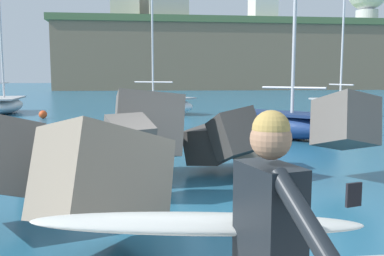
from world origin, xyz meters
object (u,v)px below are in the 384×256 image
at_px(station_building_central, 168,2).
at_px(surfer_with_board, 252,246).
at_px(station_building_annex, 263,3).
at_px(station_building_east, 125,6).
at_px(station_building_west, 140,10).
at_px(boat_near_centre, 337,105).
at_px(mooring_buoy_inner, 43,114).
at_px(boat_near_left, 3,105).
at_px(boat_mid_left, 284,123).
at_px(boat_near_right, 158,104).

bearing_deg(station_building_central, surfer_with_board, -93.00).
height_order(surfer_with_board, station_building_annex, station_building_annex).
bearing_deg(surfer_with_board, station_building_east, 92.77).
distance_m(surfer_with_board, station_building_west, 90.11).
height_order(station_building_east, station_building_annex, station_building_annex).
bearing_deg(boat_near_centre, station_building_west, 100.53).
xyz_separation_m(station_building_west, station_building_east, (-2.77, -4.39, 0.05)).
distance_m(surfer_with_board, station_building_east, 85.88).
distance_m(station_building_east, station_building_annex, 27.15).
relative_size(station_building_west, station_building_east, 0.98).
bearing_deg(mooring_buoy_inner, station_building_central, 80.11).
xyz_separation_m(mooring_buoy_inner, station_building_west, (4.76, 67.49, 16.20)).
distance_m(boat_near_left, station_building_west, 66.22).
bearing_deg(surfer_with_board, mooring_buoy_inner, 105.86).
relative_size(mooring_buoy_inner, station_building_west, 0.07).
height_order(boat_mid_left, station_building_west, station_building_west).
bearing_deg(station_building_annex, boat_mid_left, -105.16).
bearing_deg(surfer_with_board, boat_near_centre, 63.40).
distance_m(surfer_with_board, boat_near_right, 23.71).
bearing_deg(station_building_east, station_building_central, -26.84).
xyz_separation_m(station_building_west, station_building_annex, (23.94, -9.28, 0.26)).
relative_size(boat_near_right, station_building_annex, 1.26).
distance_m(boat_near_centre, station_building_annex, 60.72).
relative_size(station_building_central, station_building_east, 1.35).
bearing_deg(surfer_with_board, boat_near_left, 110.39).
bearing_deg(surfer_with_board, station_building_annex, 74.12).
distance_m(mooring_buoy_inner, station_building_central, 62.01).
distance_m(boat_near_right, station_building_central, 58.90).
distance_m(mooring_buoy_inner, station_building_west, 69.57).
distance_m(surfer_with_board, mooring_buoy_inner, 22.20).
distance_m(boat_near_centre, station_building_east, 66.05).
bearing_deg(station_building_central, boat_near_right, -94.00).
bearing_deg(boat_mid_left, boat_near_centre, 55.55).
bearing_deg(station_building_east, mooring_buoy_inner, -91.80).
relative_size(mooring_buoy_inner, station_building_east, 0.07).
bearing_deg(boat_near_right, boat_near_left, 172.06).
bearing_deg(station_building_annex, boat_near_right, -111.83).
relative_size(boat_near_left, station_building_west, 1.15).
xyz_separation_m(boat_near_centre, station_building_west, (-12.40, 66.67, 15.89)).
xyz_separation_m(mooring_buoy_inner, station_building_annex, (28.69, 58.20, 16.46)).
xyz_separation_m(surfer_with_board, boat_mid_left, (4.47, 12.50, -0.71)).
relative_size(surfer_with_board, station_building_east, 0.34).
height_order(boat_near_centre, station_building_central, station_building_central).
xyz_separation_m(surfer_with_board, boat_near_right, (0.26, 23.70, -0.67)).
xyz_separation_m(boat_near_right, mooring_buoy_inner, (-6.32, -2.37, -0.39)).
bearing_deg(mooring_buoy_inner, station_building_annex, 63.76).
relative_size(boat_near_right, station_building_central, 1.00).
distance_m(boat_near_left, mooring_buoy_inner, 4.93).
height_order(surfer_with_board, station_building_west, station_building_west).
distance_m(boat_mid_left, station_building_annex, 71.30).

